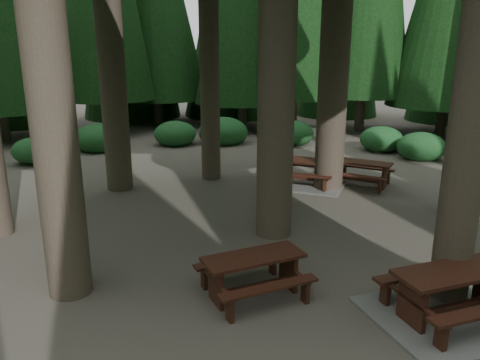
# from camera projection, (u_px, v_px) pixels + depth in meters

# --- Properties ---
(ground) EXTENTS (80.00, 80.00, 0.00)m
(ground) POSITION_uv_depth(u_px,v_px,m) (240.00, 235.00, 11.18)
(ground) COLOR #544E44
(ground) RESTS_ON ground
(picnic_table_a) EXTENTS (3.21, 2.99, 0.87)m
(picnic_table_a) POSITION_uv_depth(u_px,v_px,m) (451.00, 301.00, 7.68)
(picnic_table_a) COLOR gray
(picnic_table_a) RESTS_ON ground
(picnic_table_c) EXTENTS (2.95, 2.65, 0.85)m
(picnic_table_c) POSITION_uv_depth(u_px,v_px,m) (305.00, 176.00, 15.27)
(picnic_table_c) COLOR gray
(picnic_table_c) RESTS_ON ground
(picnic_table_d) EXTENTS (2.26, 2.07, 0.79)m
(picnic_table_d) POSITION_uv_depth(u_px,v_px,m) (362.00, 170.00, 15.11)
(picnic_table_d) COLOR #381710
(picnic_table_d) RESTS_ON ground
(picnic_table_e) EXTENTS (2.28, 2.16, 0.78)m
(picnic_table_e) POSITION_uv_depth(u_px,v_px,m) (254.00, 269.00, 8.33)
(picnic_table_e) COLOR #381710
(picnic_table_e) RESTS_ON ground
(shrub_ring) EXTENTS (23.86, 24.64, 1.49)m
(shrub_ring) POSITION_uv_depth(u_px,v_px,m) (271.00, 210.00, 11.72)
(shrub_ring) COLOR #1C5326
(shrub_ring) RESTS_ON ground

